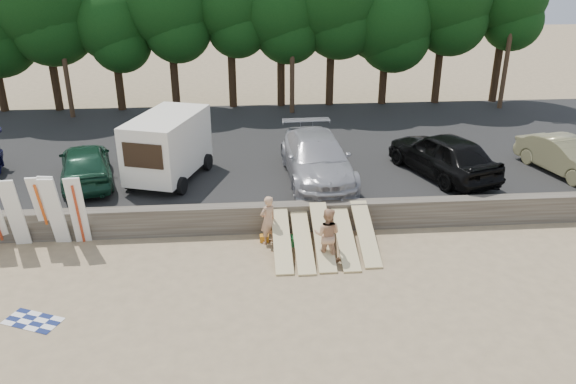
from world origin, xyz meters
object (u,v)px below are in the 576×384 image
(box_trailer, at_px, (168,144))
(car_4, at_px, (565,156))
(cooler, at_px, (292,241))
(car_3, at_px, (443,154))
(beachgoer_b, at_px, (327,235))
(car_2, at_px, (317,158))
(beachgoer_a, at_px, (268,220))
(car_1, at_px, (86,163))

(box_trailer, xyz_separation_m, car_4, (15.84, -0.60, -0.73))
(box_trailer, height_order, cooler, box_trailer)
(car_3, relative_size, beachgoer_b, 2.96)
(car_2, relative_size, cooler, 15.71)
(beachgoer_a, bearing_deg, cooler, 128.92)
(car_3, xyz_separation_m, beachgoer_b, (-5.36, -5.11, -0.71))
(car_4, bearing_deg, cooler, -175.49)
(car_2, xyz_separation_m, car_3, (5.05, -0.01, 0.02))
(car_1, distance_m, car_2, 8.96)
(car_2, height_order, car_3, car_3)
(box_trailer, xyz_separation_m, cooler, (4.44, -4.54, -1.98))
(car_1, relative_size, beachgoer_a, 2.72)
(car_2, distance_m, car_4, 10.07)
(box_trailer, height_order, car_4, box_trailer)
(car_3, distance_m, cooler, 7.71)
(car_2, relative_size, car_3, 1.14)
(car_2, xyz_separation_m, beachgoer_b, (-0.31, -5.12, -0.68))
(car_3, bearing_deg, beachgoer_b, 23.79)
(car_1, bearing_deg, beachgoer_b, 132.93)
(car_4, height_order, beachgoer_a, car_4)
(box_trailer, distance_m, car_4, 15.87)
(beachgoer_b, bearing_deg, beachgoer_a, -16.94)
(car_4, distance_m, beachgoer_b, 11.52)
(box_trailer, distance_m, car_1, 3.25)
(beachgoer_a, bearing_deg, car_1, -67.11)
(cooler, bearing_deg, car_1, 173.83)
(box_trailer, height_order, car_3, box_trailer)
(beachgoer_b, bearing_deg, car_4, -136.82)
(cooler, bearing_deg, car_3, 56.66)
(car_1, relative_size, beachgoer_b, 2.62)
(car_3, xyz_separation_m, beachgoer_a, (-7.16, -3.87, -0.74))
(box_trailer, bearing_deg, car_1, -159.78)
(box_trailer, relative_size, car_4, 1.03)
(box_trailer, bearing_deg, beachgoer_a, -31.44)
(car_3, distance_m, beachgoer_a, 8.17)
(box_trailer, xyz_separation_m, car_1, (-3.18, -0.11, -0.66))
(car_3, height_order, cooler, car_3)
(car_1, xyz_separation_m, car_3, (14.00, -0.34, 0.10))
(car_4, distance_m, beachgoer_a, 12.75)
(box_trailer, distance_m, beachgoer_b, 7.89)
(beachgoer_a, distance_m, cooler, 1.06)
(car_2, bearing_deg, car_3, -2.84)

